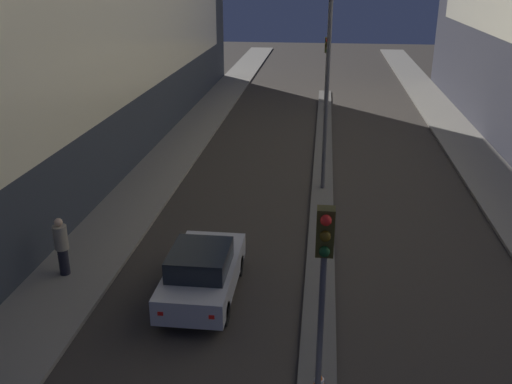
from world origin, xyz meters
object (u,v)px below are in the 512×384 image
at_px(traffic_light_near, 323,270).
at_px(traffic_cone_far, 319,382).
at_px(car_left_lane, 202,272).
at_px(street_lamp, 328,63).
at_px(pedestrian_on_left_sidewalk, 62,245).
at_px(traffic_light_mid, 327,58).

height_order(traffic_light_near, traffic_cone_far, traffic_light_near).
distance_m(traffic_light_near, car_left_lane, 5.92).
height_order(street_lamp, traffic_cone_far, street_lamp).
height_order(street_lamp, pedestrian_on_left_sidewalk, street_lamp).
bearing_deg(traffic_light_mid, car_left_lane, -98.21).
relative_size(traffic_light_near, pedestrian_on_left_sidewalk, 2.54).
xyz_separation_m(traffic_light_near, traffic_light_mid, (0.00, 26.38, 0.00)).
bearing_deg(car_left_lane, traffic_cone_far, -48.34).
bearing_deg(traffic_cone_far, car_left_lane, 131.66).
bearing_deg(traffic_light_near, pedestrian_on_left_sidewalk, 147.01).
xyz_separation_m(traffic_light_near, pedestrian_on_left_sidewalk, (-7.43, 4.82, -2.37)).
relative_size(street_lamp, car_left_lane, 1.97).
xyz_separation_m(traffic_light_near, street_lamp, (0.00, 12.79, 1.74)).
bearing_deg(street_lamp, car_left_lane, -110.47).
distance_m(traffic_light_near, traffic_cone_far, 3.06).
bearing_deg(car_left_lane, pedestrian_on_left_sidewalk, 172.05).
distance_m(traffic_light_mid, traffic_cone_far, 25.96).
distance_m(traffic_light_near, traffic_light_mid, 26.38).
bearing_deg(traffic_light_near, street_lamp, 90.00).
xyz_separation_m(street_lamp, car_left_lane, (-3.20, -8.56, -4.37)).
distance_m(car_left_lane, pedestrian_on_left_sidewalk, 4.29).
bearing_deg(pedestrian_on_left_sidewalk, car_left_lane, -7.95).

